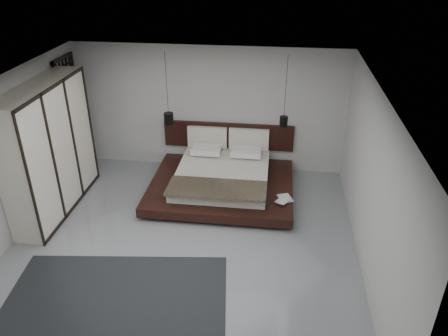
# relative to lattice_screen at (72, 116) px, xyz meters

# --- Properties ---
(floor) EXTENTS (6.00, 6.00, 0.00)m
(floor) POSITION_rel_lattice_screen_xyz_m (2.95, -2.45, -1.30)
(floor) COLOR gray
(floor) RESTS_ON ground
(ceiling) EXTENTS (6.00, 6.00, 0.00)m
(ceiling) POSITION_rel_lattice_screen_xyz_m (2.95, -2.45, 1.50)
(ceiling) COLOR white
(ceiling) RESTS_ON wall_back
(wall_back) EXTENTS (6.00, 0.00, 6.00)m
(wall_back) POSITION_rel_lattice_screen_xyz_m (2.95, 0.55, 0.10)
(wall_back) COLOR #B0B0AE
(wall_back) RESTS_ON floor
(wall_front) EXTENTS (6.00, 0.00, 6.00)m
(wall_front) POSITION_rel_lattice_screen_xyz_m (2.95, -5.45, 0.10)
(wall_front) COLOR #B0B0AE
(wall_front) RESTS_ON floor
(wall_left) EXTENTS (0.00, 6.00, 6.00)m
(wall_left) POSITION_rel_lattice_screen_xyz_m (-0.05, -2.45, 0.10)
(wall_left) COLOR #B0B0AE
(wall_left) RESTS_ON floor
(wall_right) EXTENTS (0.00, 6.00, 6.00)m
(wall_right) POSITION_rel_lattice_screen_xyz_m (5.95, -2.45, 0.10)
(wall_right) COLOR #B0B0AE
(wall_right) RESTS_ON floor
(lattice_screen) EXTENTS (0.05, 0.90, 2.60)m
(lattice_screen) POSITION_rel_lattice_screen_xyz_m (0.00, 0.00, 0.00)
(lattice_screen) COLOR black
(lattice_screen) RESTS_ON floor
(bed) EXTENTS (2.93, 2.45, 1.10)m
(bed) POSITION_rel_lattice_screen_xyz_m (3.39, -0.55, -1.00)
(bed) COLOR black
(bed) RESTS_ON floor
(book_lower) EXTENTS (0.33, 0.38, 0.03)m
(book_lower) POSITION_rel_lattice_screen_xyz_m (4.59, -1.22, -1.01)
(book_lower) COLOR #99724C
(book_lower) RESTS_ON bed
(book_upper) EXTENTS (0.32, 0.34, 0.02)m
(book_upper) POSITION_rel_lattice_screen_xyz_m (4.57, -1.25, -0.99)
(book_upper) COLOR #99724C
(book_upper) RESTS_ON book_lower
(pendant_left) EXTENTS (0.20, 0.20, 1.54)m
(pendant_left) POSITION_rel_lattice_screen_xyz_m (2.19, -0.07, 0.09)
(pendant_left) COLOR black
(pendant_left) RESTS_ON ceiling
(pendant_right) EXTENTS (0.17, 0.17, 1.46)m
(pendant_right) POSITION_rel_lattice_screen_xyz_m (4.59, -0.07, 0.15)
(pendant_right) COLOR black
(pendant_right) RESTS_ON ceiling
(wardrobe) EXTENTS (0.60, 2.55, 2.50)m
(wardrobe) POSITION_rel_lattice_screen_xyz_m (0.25, -1.56, -0.05)
(wardrobe) COLOR silver
(wardrobe) RESTS_ON floor
(rug) EXTENTS (3.51, 2.69, 0.01)m
(rug) POSITION_rel_lattice_screen_xyz_m (2.25, -4.08, -1.29)
(rug) COLOR black
(rug) RESTS_ON floor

